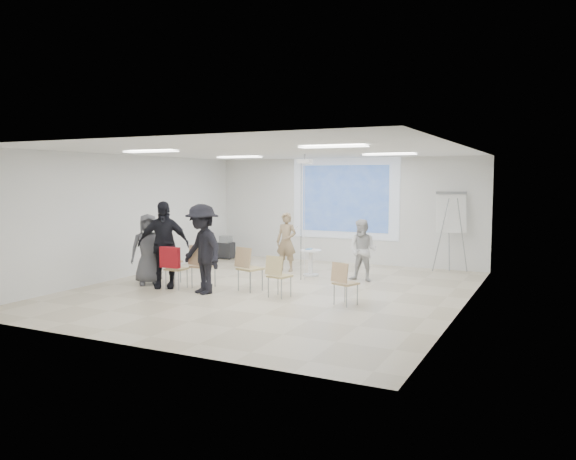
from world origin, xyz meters
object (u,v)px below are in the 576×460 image
at_px(chair_left_mid, 174,266).
at_px(chair_center, 247,265).
at_px(chair_left_inner, 201,263).
at_px(audience_mid, 202,243).
at_px(chair_right_inner, 277,273).
at_px(chair_far_left, 166,258).
at_px(player_right, 363,247).
at_px(player_left, 286,238).
at_px(pedestal_table, 311,261).
at_px(chair_right_far, 343,280).
at_px(audience_left, 163,238).
at_px(laptop, 204,264).
at_px(av_cart, 226,248).
at_px(flipchart_easel, 451,213).
at_px(audience_outer, 148,245).

distance_m(chair_left_mid, chair_center, 1.64).
height_order(chair_left_inner, audience_mid, audience_mid).
bearing_deg(chair_right_inner, chair_far_left, -176.40).
bearing_deg(player_right, chair_left_mid, -137.04).
xyz_separation_m(player_right, chair_center, (-1.84, -2.23, -0.24)).
distance_m(chair_left_inner, chair_right_inner, 1.96).
xyz_separation_m(player_left, player_right, (2.27, -0.54, -0.06)).
relative_size(pedestal_table, chair_right_inner, 0.77).
xyz_separation_m(chair_center, chair_right_inner, (0.87, -0.28, -0.06)).
xyz_separation_m(chair_left_mid, chair_right_inner, (2.43, 0.21, -0.00)).
bearing_deg(chair_far_left, chair_right_far, 19.04).
bearing_deg(chair_right_far, audience_left, -158.20).
bearing_deg(audience_left, chair_far_left, 95.65).
height_order(player_left, audience_left, audience_left).
xyz_separation_m(player_right, chair_left_inner, (-2.92, -2.39, -0.24)).
distance_m(laptop, av_cart, 4.53).
height_order(chair_right_inner, av_cart, chair_right_inner).
relative_size(player_right, flipchart_easel, 0.78).
bearing_deg(chair_far_left, flipchart_easel, 62.23).
relative_size(chair_left_inner, chair_right_far, 1.16).
distance_m(chair_left_inner, flipchart_easel, 6.57).
bearing_deg(audience_left, pedestal_table, 21.90).
bearing_deg(chair_center, chair_far_left, -164.38).
xyz_separation_m(chair_left_mid, chair_center, (1.56, 0.49, 0.05)).
distance_m(chair_left_mid, audience_left, 0.67).
height_order(chair_left_mid, chair_right_inner, chair_left_mid).
height_order(chair_far_left, audience_left, audience_left).
relative_size(player_right, audience_left, 0.74).
bearing_deg(flipchart_easel, chair_left_inner, -154.78).
bearing_deg(chair_left_inner, flipchart_easel, 44.35).
relative_size(chair_right_far, av_cart, 1.21).
distance_m(chair_left_mid, flipchart_easel, 7.14).
xyz_separation_m(player_left, audience_outer, (-2.00, -3.07, 0.04)).
xyz_separation_m(chair_center, laptop, (-1.09, -0.05, -0.05)).
xyz_separation_m(chair_center, av_cart, (-3.09, 4.00, -0.25)).
bearing_deg(chair_left_mid, pedestal_table, 52.42).
relative_size(chair_center, laptop, 2.71).
xyz_separation_m(laptop, flipchart_easel, (4.53, 4.56, 1.01)).
height_order(chair_far_left, audience_outer, audience_outer).
bearing_deg(chair_center, chair_left_inner, -155.65).
xyz_separation_m(chair_far_left, laptop, (1.12, -0.07, -0.07)).
distance_m(pedestal_table, audience_left, 3.72).
bearing_deg(pedestal_table, chair_left_mid, -125.06).
distance_m(chair_center, audience_left, 2.01).
height_order(chair_left_mid, flipchart_easel, flipchart_easel).
distance_m(pedestal_table, flipchart_easel, 3.87).
xyz_separation_m(player_left, chair_left_inner, (-0.65, -2.93, -0.30)).
bearing_deg(chair_left_inner, player_left, 76.00).
bearing_deg(flipchart_easel, laptop, -155.44).
xyz_separation_m(audience_mid, audience_outer, (-1.70, 0.31, -0.16)).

